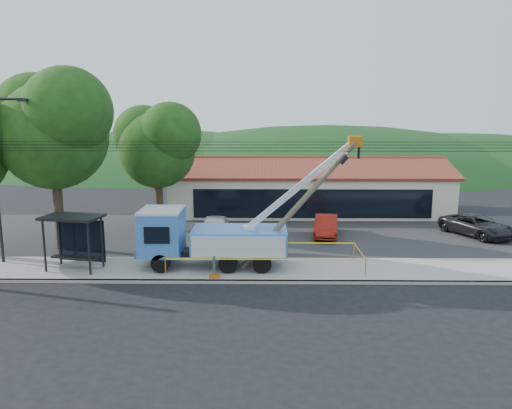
{
  "coord_description": "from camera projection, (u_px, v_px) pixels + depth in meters",
  "views": [
    {
      "loc": [
        0.22,
        -21.15,
        8.21
      ],
      "look_at": [
        -0.13,
        5.0,
        3.38
      ],
      "focal_mm": 35.0,
      "sensor_mm": 36.0,
      "label": 1
    }
  ],
  "objects": [
    {
      "name": "bus_shelter",
      "position": [
        75.0,
        229.0,
        25.86
      ],
      "size": [
        3.21,
        2.3,
        2.83
      ],
      "rotation": [
        0.0,
        0.0,
        -0.18
      ],
      "color": "black",
      "rests_on": "ground"
    },
    {
      "name": "sidewalk",
      "position": [
        258.0,
        270.0,
        26.21
      ],
      "size": [
        60.0,
        4.0,
        0.15
      ],
      "primitive_type": "cube",
      "color": "#98948E",
      "rests_on": "ground"
    },
    {
      "name": "car_red",
      "position": [
        326.0,
        237.0,
        33.33
      ],
      "size": [
        2.1,
        4.4,
        1.39
      ],
      "primitive_type": "imported",
      "rotation": [
        0.0,
        0.0,
        -0.15
      ],
      "color": "maroon",
      "rests_on": "ground"
    },
    {
      "name": "curb",
      "position": [
        258.0,
        282.0,
        24.34
      ],
      "size": [
        60.0,
        0.25,
        0.15
      ],
      "primitive_type": "cube",
      "color": "#98948E",
      "rests_on": "ground"
    },
    {
      "name": "caution_tape",
      "position": [
        265.0,
        254.0,
        26.39
      ],
      "size": [
        10.05,
        3.24,
        0.94
      ],
      "color": "#D3610B",
      "rests_on": "ground"
    },
    {
      "name": "leaning_pole",
      "position": [
        303.0,
        200.0,
        25.49
      ],
      "size": [
        5.98,
        1.65,
        6.82
      ],
      "color": "brown",
      "rests_on": "ground"
    },
    {
      "name": "tree_lot",
      "position": [
        157.0,
        142.0,
        34.03
      ],
      "size": [
        6.3,
        5.6,
        8.94
      ],
      "color": "#332316",
      "rests_on": "ground"
    },
    {
      "name": "hill_west",
      "position": [
        164.0,
        167.0,
        76.56
      ],
      "size": [
        78.4,
        56.0,
        28.0
      ],
      "primitive_type": "ellipsoid",
      "color": "#163C16",
      "rests_on": "ground"
    },
    {
      "name": "utility_truck",
      "position": [
        209.0,
        237.0,
        26.3
      ],
      "size": [
        11.49,
        4.15,
        6.88
      ],
      "color": "black",
      "rests_on": "ground"
    },
    {
      "name": "tree_west_near",
      "position": [
        52.0,
        125.0,
        28.94
      ],
      "size": [
        7.56,
        6.72,
        10.8
      ],
      "color": "#332316",
      "rests_on": "ground"
    },
    {
      "name": "strip_mall",
      "position": [
        308.0,
        190.0,
        41.54
      ],
      "size": [
        22.5,
        8.53,
        4.67
      ],
      "color": "beige",
      "rests_on": "ground"
    },
    {
      "name": "car_dark",
      "position": [
        476.0,
        237.0,
        33.39
      ],
      "size": [
        4.32,
        5.58,
        1.41
      ],
      "primitive_type": "imported",
      "rotation": [
        0.0,
        0.0,
        0.45
      ],
      "color": "black",
      "rests_on": "ground"
    },
    {
      "name": "ground",
      "position": [
        257.0,
        299.0,
        22.29
      ],
      "size": [
        120.0,
        120.0,
        0.0
      ],
      "primitive_type": "plane",
      "color": "black",
      "rests_on": "ground"
    },
    {
      "name": "car_silver",
      "position": [
        215.0,
        243.0,
        31.78
      ],
      "size": [
        2.14,
        4.86,
        1.63
      ],
      "primitive_type": "imported",
      "rotation": [
        0.0,
        0.0,
        0.05
      ],
      "color": "silver",
      "rests_on": "ground"
    },
    {
      "name": "parking_lot",
      "position": [
        259.0,
        234.0,
        34.08
      ],
      "size": [
        60.0,
        12.0,
        0.1
      ],
      "primitive_type": "cube",
      "color": "#28282B",
      "rests_on": "ground"
    },
    {
      "name": "hill_east",
      "position": [
        458.0,
        167.0,
        75.98
      ],
      "size": [
        72.8,
        52.0,
        26.0
      ],
      "primitive_type": "ellipsoid",
      "color": "#163C16",
      "rests_on": "ground"
    },
    {
      "name": "hill_center",
      "position": [
        326.0,
        167.0,
        76.24
      ],
      "size": [
        89.6,
        64.0,
        32.0
      ],
      "primitive_type": "ellipsoid",
      "color": "#163C16",
      "rests_on": "ground"
    }
  ]
}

